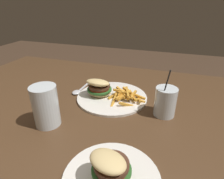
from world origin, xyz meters
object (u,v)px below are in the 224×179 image
Objects in this scene: meal_plate_near at (108,93)px; beer_glass at (46,107)px; juice_glass at (165,102)px; meal_plate_far at (111,173)px; spoon at (77,92)px.

beer_glass is (0.14, 0.25, 0.04)m from meal_plate_near.
beer_glass is 0.76× the size of juice_glass.
juice_glass is (-0.25, 0.06, 0.03)m from meal_plate_near.
meal_plate_far is (-0.15, 0.40, 0.00)m from meal_plate_near.
meal_plate_far is (-0.31, 0.40, 0.02)m from spoon.
beer_glass is 0.33m from meal_plate_far.
meal_plate_near is 2.07× the size of spoon.
spoon is at bearing -52.88° from meal_plate_far.
spoon is (0.02, -0.25, -0.06)m from beer_glass.
spoon is (0.15, -0.00, -0.02)m from meal_plate_near.
juice_glass is at bearing 166.80° from meal_plate_near.
meal_plate_near reaches higher than spoon.
meal_plate_near is at bearing -118.64° from beer_glass.
meal_plate_far is at bearing 110.56° from meal_plate_near.
meal_plate_near is at bearing -13.20° from juice_glass.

